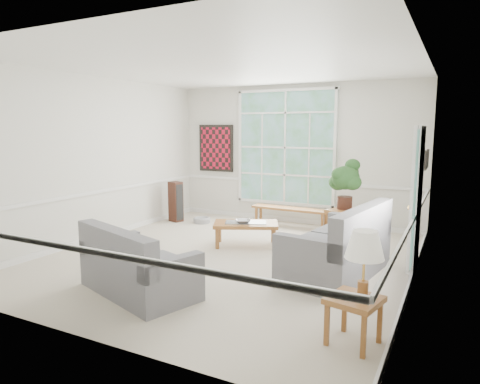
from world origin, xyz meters
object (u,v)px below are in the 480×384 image
Objects in this scene: end_table at (346,225)px; loveseat_front at (139,259)px; loveseat_right at (336,239)px; coffee_table at (246,234)px; side_table at (354,321)px.

loveseat_front is at bearing -114.81° from end_table.
loveseat_right is 1.67× the size of coffee_table.
loveseat_right reaches higher than coffee_table.
loveseat_front is 4.11m from end_table.
loveseat_front is at bearing -129.52° from loveseat_right.
end_table is at bearing 12.92° from coffee_table.
side_table is (0.98, -3.84, -0.05)m from end_table.
coffee_table is (-1.80, 0.76, -0.30)m from loveseat_right.
end_table reaches higher than side_table.
end_table reaches higher than coffee_table.
loveseat_right reaches higher than side_table.
loveseat_front is 2.72m from side_table.
loveseat_right reaches higher than loveseat_front.
coffee_table is 1.94× the size of end_table.
loveseat_front is 2.77× the size of end_table.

